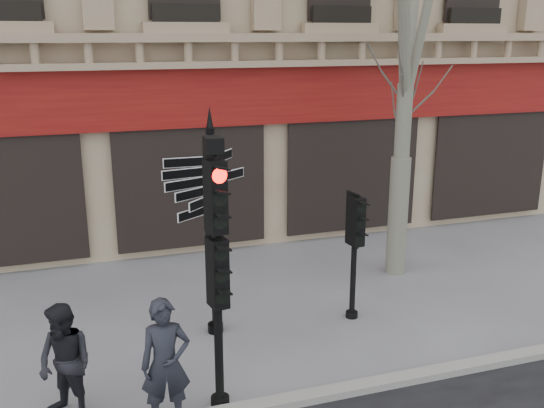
{
  "coord_description": "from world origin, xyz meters",
  "views": [
    {
      "loc": [
        -2.38,
        -8.25,
        4.95
      ],
      "look_at": [
        0.51,
        0.6,
        2.31
      ],
      "focal_mm": 40.0,
      "sensor_mm": 36.0,
      "label": 1
    }
  ],
  "objects_px": {
    "traffic_signal_secondary": "(355,235)",
    "fingerpost": "(212,185)",
    "pedestrian_b": "(65,363)",
    "pedestrian_a": "(166,364)",
    "traffic_signal_main": "(216,244)"
  },
  "relations": [
    {
      "from": "fingerpost",
      "to": "traffic_signal_main",
      "type": "height_order",
      "value": "fingerpost"
    },
    {
      "from": "traffic_signal_secondary",
      "to": "fingerpost",
      "type": "bearing_deg",
      "value": 167.35
    },
    {
      "from": "fingerpost",
      "to": "traffic_signal_secondary",
      "type": "bearing_deg",
      "value": -28.52
    },
    {
      "from": "traffic_signal_main",
      "to": "pedestrian_a",
      "type": "distance_m",
      "value": 1.66
    },
    {
      "from": "traffic_signal_main",
      "to": "traffic_signal_secondary",
      "type": "relative_size",
      "value": 1.66
    },
    {
      "from": "fingerpost",
      "to": "traffic_signal_main",
      "type": "xyz_separation_m",
      "value": [
        -0.42,
        -2.11,
        -0.23
      ]
    },
    {
      "from": "fingerpost",
      "to": "pedestrian_b",
      "type": "relative_size",
      "value": 2.38
    },
    {
      "from": "traffic_signal_secondary",
      "to": "pedestrian_b",
      "type": "distance_m",
      "value": 5.14
    },
    {
      "from": "fingerpost",
      "to": "pedestrian_a",
      "type": "bearing_deg",
      "value": -140.14
    },
    {
      "from": "traffic_signal_main",
      "to": "pedestrian_b",
      "type": "relative_size",
      "value": 2.31
    },
    {
      "from": "pedestrian_a",
      "to": "pedestrian_b",
      "type": "height_order",
      "value": "pedestrian_a"
    },
    {
      "from": "fingerpost",
      "to": "traffic_signal_secondary",
      "type": "xyz_separation_m",
      "value": [
        2.46,
        -0.22,
        -1.02
      ]
    },
    {
      "from": "pedestrian_a",
      "to": "pedestrian_b",
      "type": "xyz_separation_m",
      "value": [
        -1.22,
        0.54,
        -0.07
      ]
    },
    {
      "from": "fingerpost",
      "to": "pedestrian_a",
      "type": "relative_size",
      "value": 2.19
    },
    {
      "from": "fingerpost",
      "to": "traffic_signal_secondary",
      "type": "distance_m",
      "value": 2.67
    }
  ]
}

